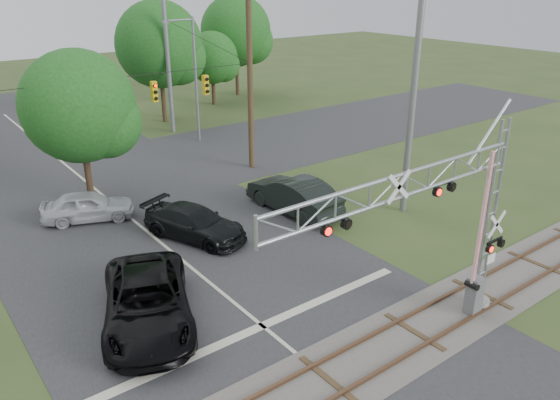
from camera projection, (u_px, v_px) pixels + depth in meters
road_main at (200, 275)px, 22.64m from camera, size 14.00×90.00×0.02m
road_cross at (85, 181)px, 32.94m from camera, size 90.00×12.00×0.02m
railroad_track at (328, 380)px, 16.75m from camera, size 90.00×3.20×0.17m
crossing_gantry at (439, 220)px, 17.09m from camera, size 10.54×0.92×7.20m
traffic_signal_span at (114, 95)px, 28.32m from camera, size 19.34×0.36×11.50m
pickup_black at (147, 302)px, 19.18m from camera, size 5.19×7.08×1.79m
car_dark at (195, 223)px, 25.58m from camera, size 3.92×5.64×1.52m
sedan_silver at (88, 206)px, 27.43m from camera, size 4.82×3.33×1.52m
suv_dark at (293, 195)px, 28.39m from camera, size 2.32×5.79×1.87m
streetlight at (193, 74)px, 38.95m from camera, size 2.36×0.25×8.86m
utility_poles at (108, 79)px, 31.04m from camera, size 26.37×26.00×12.84m
treeline at (4, 62)px, 37.35m from camera, size 51.81×26.88×9.82m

